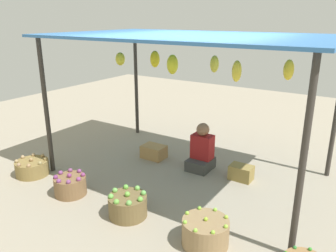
{
  "coord_description": "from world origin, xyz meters",
  "views": [
    {
      "loc": [
        2.43,
        -4.32,
        2.4
      ],
      "look_at": [
        0.0,
        -0.58,
        0.95
      ],
      "focal_mm": 36.17,
      "sensor_mm": 36.0,
      "label": 1
    }
  ],
  "objects_px": {
    "basket_purple_onions": "(70,185)",
    "basket_green_apples": "(128,205)",
    "vendor_person": "(202,152)",
    "basket_potatoes": "(32,168)",
    "basket_limes": "(205,232)",
    "wooden_crate_near_vendor": "(241,173)",
    "wooden_crate_stacked_rear": "(154,152)"
  },
  "relations": [
    {
      "from": "basket_potatoes",
      "to": "basket_green_apples",
      "type": "xyz_separation_m",
      "value": [
        2.02,
        -0.08,
        0.02
      ]
    },
    {
      "from": "basket_purple_onions",
      "to": "wooden_crate_stacked_rear",
      "type": "relative_size",
      "value": 1.1
    },
    {
      "from": "basket_purple_onions",
      "to": "vendor_person",
      "type": "bearing_deg",
      "value": 56.81
    },
    {
      "from": "basket_potatoes",
      "to": "wooden_crate_near_vendor",
      "type": "distance_m",
      "value": 3.28
    },
    {
      "from": "basket_limes",
      "to": "wooden_crate_near_vendor",
      "type": "height_order",
      "value": "basket_limes"
    },
    {
      "from": "basket_purple_onions",
      "to": "wooden_crate_near_vendor",
      "type": "relative_size",
      "value": 1.29
    },
    {
      "from": "basket_purple_onions",
      "to": "wooden_crate_near_vendor",
      "type": "height_order",
      "value": "basket_purple_onions"
    },
    {
      "from": "basket_green_apples",
      "to": "wooden_crate_near_vendor",
      "type": "xyz_separation_m",
      "value": [
        0.82,
        1.72,
        -0.03
      ]
    },
    {
      "from": "basket_purple_onions",
      "to": "basket_limes",
      "type": "relative_size",
      "value": 0.86
    },
    {
      "from": "basket_green_apples",
      "to": "wooden_crate_near_vendor",
      "type": "relative_size",
      "value": 1.41
    },
    {
      "from": "basket_potatoes",
      "to": "basket_limes",
      "type": "bearing_deg",
      "value": -0.87
    },
    {
      "from": "basket_limes",
      "to": "basket_purple_onions",
      "type": "bearing_deg",
      "value": -178.67
    },
    {
      "from": "vendor_person",
      "to": "wooden_crate_near_vendor",
      "type": "xyz_separation_m",
      "value": [
        0.7,
        -0.02,
        -0.18
      ]
    },
    {
      "from": "basket_green_apples",
      "to": "wooden_crate_stacked_rear",
      "type": "distance_m",
      "value": 1.85
    },
    {
      "from": "basket_potatoes",
      "to": "vendor_person",
      "type": "bearing_deg",
      "value": 37.88
    },
    {
      "from": "basket_potatoes",
      "to": "basket_limes",
      "type": "xyz_separation_m",
      "value": [
        3.09,
        -0.05,
        0.03
      ]
    },
    {
      "from": "wooden_crate_stacked_rear",
      "to": "basket_green_apples",
      "type": "bearing_deg",
      "value": -64.79
    },
    {
      "from": "vendor_person",
      "to": "basket_limes",
      "type": "bearing_deg",
      "value": -61.04
    },
    {
      "from": "vendor_person",
      "to": "basket_potatoes",
      "type": "height_order",
      "value": "vendor_person"
    },
    {
      "from": "wooden_crate_near_vendor",
      "to": "basket_potatoes",
      "type": "bearing_deg",
      "value": -149.89
    },
    {
      "from": "basket_potatoes",
      "to": "basket_limes",
      "type": "height_order",
      "value": "basket_limes"
    },
    {
      "from": "vendor_person",
      "to": "wooden_crate_stacked_rear",
      "type": "xyz_separation_m",
      "value": [
        -0.91,
        -0.06,
        -0.18
      ]
    },
    {
      "from": "vendor_person",
      "to": "basket_potatoes",
      "type": "distance_m",
      "value": 2.72
    },
    {
      "from": "basket_limes",
      "to": "wooden_crate_stacked_rear",
      "type": "distance_m",
      "value": 2.49
    },
    {
      "from": "vendor_person",
      "to": "basket_potatoes",
      "type": "bearing_deg",
      "value": -142.12
    },
    {
      "from": "wooden_crate_stacked_rear",
      "to": "vendor_person",
      "type": "bearing_deg",
      "value": 3.92
    },
    {
      "from": "vendor_person",
      "to": "basket_purple_onions",
      "type": "xyz_separation_m",
      "value": [
        -1.15,
        -1.76,
        -0.16
      ]
    },
    {
      "from": "basket_purple_onions",
      "to": "basket_green_apples",
      "type": "distance_m",
      "value": 1.03
    },
    {
      "from": "basket_purple_onions",
      "to": "wooden_crate_stacked_rear",
      "type": "height_order",
      "value": "basket_purple_onions"
    },
    {
      "from": "basket_green_apples",
      "to": "vendor_person",
      "type": "bearing_deg",
      "value": 85.9
    },
    {
      "from": "basket_potatoes",
      "to": "basket_green_apples",
      "type": "bearing_deg",
      "value": -2.16
    },
    {
      "from": "basket_potatoes",
      "to": "basket_green_apples",
      "type": "distance_m",
      "value": 2.02
    }
  ]
}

